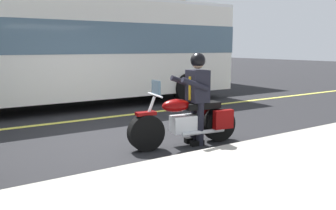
# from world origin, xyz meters

# --- Properties ---
(ground_plane) EXTENTS (80.00, 80.00, 0.00)m
(ground_plane) POSITION_xyz_m (0.00, 0.00, 0.00)
(ground_plane) COLOR black
(lane_center_stripe) EXTENTS (60.00, 0.16, 0.01)m
(lane_center_stripe) POSITION_xyz_m (0.00, -2.00, 0.01)
(lane_center_stripe) COLOR #E5DB4C
(lane_center_stripe) RESTS_ON ground_plane
(motorcycle_main) EXTENTS (2.22, 0.76, 1.26)m
(motorcycle_main) POSITION_xyz_m (-0.88, 1.23, 0.45)
(motorcycle_main) COLOR black
(motorcycle_main) RESTS_ON ground_plane
(rider_main) EXTENTS (0.67, 0.60, 1.74)m
(rider_main) POSITION_xyz_m (-1.07, 1.25, 1.04)
(rider_main) COLOR black
(rider_main) RESTS_ON ground_plane
(bus_near) EXTENTS (11.05, 2.70, 3.30)m
(bus_near) POSITION_xyz_m (-0.23, -4.09, 1.87)
(bus_near) COLOR white
(bus_near) RESTS_ON ground_plane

